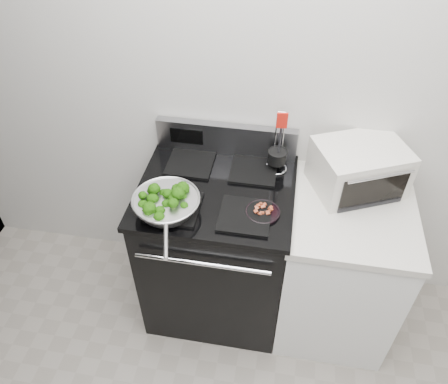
% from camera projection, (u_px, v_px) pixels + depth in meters
% --- Properties ---
extents(back_wall, '(4.00, 0.02, 2.70)m').
position_uv_depth(back_wall, '(288.00, 89.00, 2.13)').
color(back_wall, beige).
rests_on(back_wall, ground).
extents(gas_range, '(0.79, 0.69, 1.13)m').
position_uv_depth(gas_range, '(217.00, 248.00, 2.51)').
color(gas_range, black).
rests_on(gas_range, floor).
extents(counter, '(0.62, 0.68, 0.92)m').
position_uv_depth(counter, '(337.00, 267.00, 2.44)').
color(counter, white).
rests_on(counter, floor).
extents(skillet, '(0.32, 0.50, 0.07)m').
position_uv_depth(skillet, '(166.00, 203.00, 2.04)').
color(skillet, silver).
rests_on(skillet, gas_range).
extents(broccoli_pile, '(0.25, 0.25, 0.09)m').
position_uv_depth(broccoli_pile, '(166.00, 200.00, 2.03)').
color(broccoli_pile, black).
rests_on(broccoli_pile, skillet).
extents(bacon_plate, '(0.16, 0.16, 0.04)m').
position_uv_depth(bacon_plate, '(263.00, 211.00, 2.05)').
color(bacon_plate, black).
rests_on(bacon_plate, gas_range).
extents(utensil_holder, '(0.11, 0.11, 0.35)m').
position_uv_depth(utensil_holder, '(277.00, 159.00, 2.26)').
color(utensil_holder, silver).
rests_on(utensil_holder, gas_range).
extents(toaster_oven, '(0.52, 0.47, 0.24)m').
position_uv_depth(toaster_oven, '(359.00, 168.00, 2.17)').
color(toaster_oven, silver).
rests_on(toaster_oven, counter).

